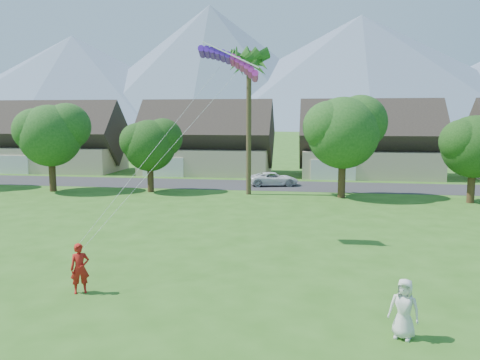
% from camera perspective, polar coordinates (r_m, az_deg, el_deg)
% --- Properties ---
extents(street, '(90.00, 7.00, 0.01)m').
position_cam_1_polar(street, '(46.55, 4.38, -0.68)').
color(street, '#2D2D30').
rests_on(street, ground).
extents(kite_flyer, '(0.85, 0.76, 1.96)m').
position_cam_1_polar(kite_flyer, '(19.44, -18.94, -10.16)').
color(kite_flyer, '#AE1913').
rests_on(kite_flyer, ground).
extents(watcher, '(1.09, 0.91, 1.89)m').
position_cam_1_polar(watcher, '(15.76, 19.36, -14.59)').
color(watcher, silver).
rests_on(watcher, ground).
extents(parked_car, '(5.20, 3.26, 1.34)m').
position_cam_1_polar(parked_car, '(46.48, 4.12, 0.13)').
color(parked_car, white).
rests_on(parked_car, ground).
extents(mountain_ridge, '(540.00, 240.00, 70.00)m').
position_cam_1_polar(mountain_ridge, '(272.93, 10.21, 12.32)').
color(mountain_ridge, slate).
rests_on(mountain_ridge, ground).
extents(houses_row, '(72.75, 8.19, 8.86)m').
position_cam_1_polar(houses_row, '(55.10, 5.61, 4.21)').
color(houses_row, beige).
rests_on(houses_row, ground).
extents(tree_row, '(62.27, 6.67, 8.45)m').
position_cam_1_polar(tree_row, '(40.14, 2.18, 4.99)').
color(tree_row, '#47301C').
rests_on(tree_row, ground).
extents(fan_palm, '(3.00, 3.00, 13.80)m').
position_cam_1_polar(fan_palm, '(41.08, 1.10, 14.72)').
color(fan_palm, '#4C3D26').
rests_on(fan_palm, ground).
extents(parafoil_kite, '(3.41, 1.01, 0.50)m').
position_cam_1_polar(parafoil_kite, '(25.56, -1.14, 14.52)').
color(parafoil_kite, '#561ACA').
rests_on(parafoil_kite, ground).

